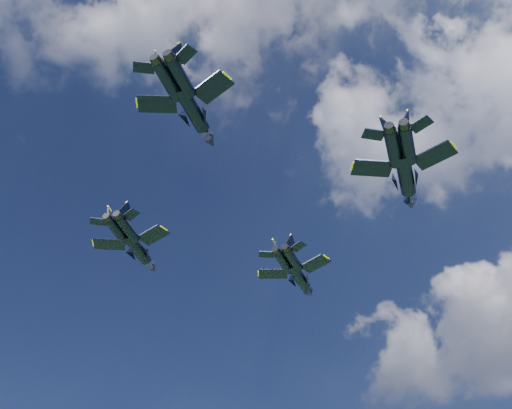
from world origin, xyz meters
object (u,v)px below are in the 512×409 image
object	(u,v)px
jet_lead	(299,277)
jet_right	(406,176)
jet_slot	(194,111)
jet_left	(138,249)

from	to	relation	value
jet_lead	jet_right	bearing A→B (deg)	-38.78
jet_right	jet_slot	xyz separation A→B (m)	(-13.50, -24.61, -0.64)
jet_lead	jet_left	distance (m)	25.14
jet_left	jet_slot	distance (m)	25.14
jet_slot	jet_right	bearing A→B (deg)	43.61
jet_left	jet_lead	bearing A→B (deg)	42.16
jet_left	jet_slot	bearing A→B (deg)	-50.81
jet_lead	jet_slot	size ratio (longest dim) A/B	1.00
jet_lead	jet_right	size ratio (longest dim) A/B	0.89
jet_slot	jet_lead	bearing A→B (deg)	88.25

